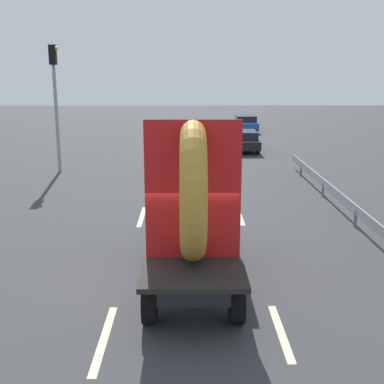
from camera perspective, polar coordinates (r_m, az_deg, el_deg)
name	(u,v)px	position (r m, az deg, el deg)	size (l,w,h in m)	color
ground_plane	(178,287)	(11.73, -1.63, -10.77)	(120.00, 120.00, 0.00)	#38383A
flatbed_truck	(192,205)	(11.73, 0.02, -1.53)	(2.02, 5.57, 3.94)	black
distant_sedan	(244,140)	(31.02, 5.91, 5.87)	(1.63, 3.80, 1.24)	black
traffic_light	(55,91)	(24.98, -15.27, 11.01)	(0.42, 0.36, 5.98)	gray
guardrail	(338,196)	(18.49, 16.23, -0.38)	(0.10, 15.73, 0.71)	gray
lane_dash_left_near	(104,338)	(9.85, -9.96, -16.05)	(2.51, 0.16, 0.01)	beige
lane_dash_left_far	(142,216)	(17.18, -5.70, -2.78)	(2.36, 0.16, 0.01)	beige
lane_dash_right_near	(281,332)	(10.07, 10.04, -15.36)	(2.16, 0.16, 0.01)	beige
lane_dash_right_far	(239,215)	(17.33, 5.39, -2.62)	(2.39, 0.16, 0.01)	beige
oncoming_car	(245,123)	(41.03, 6.08, 7.82)	(1.71, 3.98, 1.30)	black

